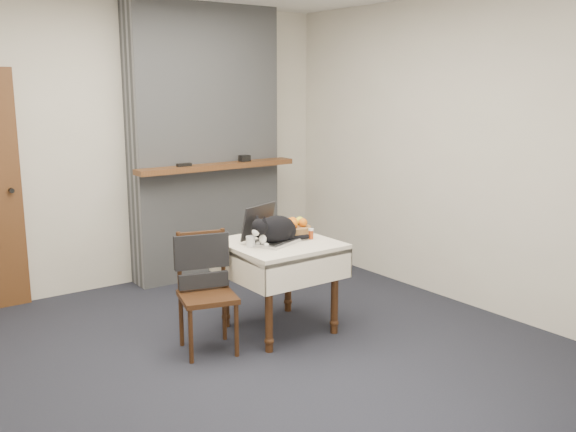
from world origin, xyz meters
name	(u,v)px	position (x,y,z in m)	size (l,w,h in m)	color
ground	(224,356)	(0.00, 0.00, 0.00)	(4.50, 4.50, 0.00)	black
room_shell	(185,99)	(0.00, 0.46, 1.76)	(4.52, 4.01, 2.61)	beige
chimney	(205,144)	(0.90, 1.85, 1.30)	(1.62, 0.48, 2.60)	gray
side_table	(279,256)	(0.60, 0.17, 0.59)	(0.78, 0.78, 0.70)	#371F0F
laptop	(268,233)	(0.53, 0.22, 0.77)	(0.46, 0.43, 0.28)	#B7B7BC
cat	(276,230)	(0.55, 0.14, 0.80)	(0.51, 0.26, 0.24)	black
cream_jar	(251,242)	(0.34, 0.17, 0.74)	(0.07, 0.07, 0.08)	silver
pill_bottle	(311,234)	(0.84, 0.10, 0.74)	(0.04, 0.04, 0.08)	#973612
fruit_basket	(296,228)	(0.85, 0.29, 0.75)	(0.23, 0.23, 0.13)	#8F613A
desk_clutter	(295,238)	(0.75, 0.18, 0.70)	(0.13, 0.01, 0.01)	black
chair	(204,274)	(-0.02, 0.22, 0.54)	(0.47, 0.46, 0.85)	#371F0F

